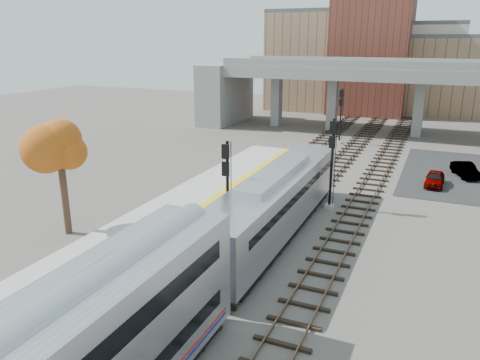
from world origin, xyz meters
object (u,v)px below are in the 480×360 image
Objects in this scene: locomotive at (276,202)px; signal_mast_mid at (331,166)px; car_a at (435,179)px; car_b at (465,170)px; signal_mast_far at (340,118)px; signal_mast_near at (227,198)px; tree at (59,148)px.

signal_mast_mid is (2.00, 6.20, 0.96)m from locomotive.
car_a is 0.94× the size of car_b.
signal_mast_mid is 1.03× the size of signal_mast_far.
signal_mast_mid is (4.10, 8.93, 0.13)m from signal_mast_near.
signal_mast_mid reaches higher than car_a.
signal_mast_near reaches higher than locomotive.
locomotive is at bearing -141.30° from car_b.
signal_mast_near is 1.67× the size of car_b.
tree reaches higher than car_b.
signal_mast_near is 21.18m from car_a.
locomotive is 2.94× the size of signal_mast_far.
signal_mast_far is at bearing 100.37° from signal_mast_mid.
signal_mast_far is (-2.10, 28.61, 0.83)m from locomotive.
signal_mast_far is (-4.10, 22.41, -0.13)m from signal_mast_mid.
signal_mast_mid is at bearing -79.63° from signal_mast_far.
tree is 1.95× the size of car_b.
signal_mast_far is 0.86× the size of tree.
car_a is at bearing 52.39° from signal_mast_mid.
signal_mast_near reaches higher than car_a.
tree is (-12.36, -5.01, 3.34)m from locomotive.
signal_mast_far is 1.77× the size of car_a.
tree is at bearing -167.46° from signal_mast_near.
signal_mast_mid is 1.72× the size of car_b.
signal_mast_near is 1.78× the size of car_a.
signal_mast_far is 17.54m from car_a.
locomotive is at bearing -117.67° from car_a.
locomotive reaches higher than car_b.
signal_mast_near is at bearing -127.57° from locomotive.
signal_mast_mid reaches higher than signal_mast_far.
locomotive is 3.54m from signal_mast_near.
signal_mast_far is 35.24m from tree.
car_b is at bearing -35.04° from signal_mast_far.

